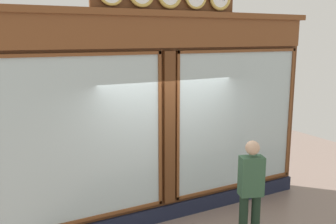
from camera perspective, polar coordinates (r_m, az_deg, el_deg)
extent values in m
cube|color=#5B3319|center=(6.61, -0.62, -1.45)|extent=(5.91, 0.30, 3.54)
cube|color=#191E33|center=(7.01, 0.08, -14.83)|extent=(5.91, 0.08, 0.28)
cube|color=brown|center=(6.28, 0.18, 11.89)|extent=(5.79, 0.08, 0.49)
cube|color=brown|center=(6.31, 0.09, 14.59)|extent=(6.02, 0.20, 0.10)
cube|color=silver|center=(7.31, 10.47, -1.18)|extent=(2.60, 0.02, 2.55)
cube|color=brown|center=(7.13, 10.94, 9.02)|extent=(2.70, 0.04, 0.05)
cube|color=brown|center=(7.67, 10.21, -10.72)|extent=(2.70, 0.04, 0.05)
cube|color=brown|center=(8.18, 17.82, -0.22)|extent=(0.05, 0.04, 2.65)
cube|color=brown|center=(6.56, 1.49, -2.43)|extent=(0.05, 0.04, 2.65)
cube|color=silver|center=(5.95, -12.79, -4.15)|extent=(2.60, 0.02, 2.55)
cube|color=brown|center=(5.73, -13.31, 8.42)|extent=(2.70, 0.04, 0.05)
cube|color=brown|center=(6.39, -12.22, -15.48)|extent=(2.70, 0.04, 0.05)
cube|color=brown|center=(6.39, -1.23, -2.78)|extent=(0.05, 0.04, 2.65)
cube|color=#5B3319|center=(6.48, 0.13, -2.59)|extent=(0.20, 0.10, 2.65)
cylinder|color=#1C2F21|center=(6.27, 11.24, -15.64)|extent=(0.14, 0.14, 0.82)
cylinder|color=#1C2F21|center=(6.34, 13.01, -15.41)|extent=(0.14, 0.14, 0.82)
cube|color=#33563D|center=(6.02, 12.41, -9.38)|extent=(0.41, 0.33, 0.62)
sphere|color=tan|center=(5.87, 12.60, -5.27)|extent=(0.22, 0.22, 0.22)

